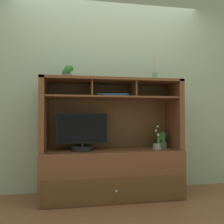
{
  "coord_description": "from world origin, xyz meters",
  "views": [
    {
      "loc": [
        -0.45,
        -2.69,
        0.96
      ],
      "look_at": [
        0.0,
        0.0,
        1.02
      ],
      "focal_mm": 36.31,
      "sensor_mm": 36.0,
      "label": 1
    }
  ],
  "objects": [
    {
      "name": "magazine_stack_left",
      "position": [
        0.01,
        -0.03,
        1.21
      ],
      "size": [
        0.39,
        0.29,
        0.03
      ],
      "color": "#3E7271",
      "rests_on": "media_console"
    },
    {
      "name": "tv_monitor",
      "position": [
        -0.36,
        -0.03,
        0.75
      ],
      "size": [
        0.59,
        0.26,
        0.44
      ],
      "color": "black",
      "rests_on": "media_console"
    },
    {
      "name": "potted_succulent",
      "position": [
        -0.53,
        0.03,
        1.48
      ],
      "size": [
        0.14,
        0.13,
        0.17
      ],
      "color": "#55555A",
      "rests_on": "media_console"
    },
    {
      "name": "floor_plane",
      "position": [
        0.0,
        0.0,
        -0.01
      ],
      "size": [
        6.0,
        6.0,
        0.02
      ],
      "primitive_type": "cube",
      "color": "brown",
      "rests_on": "ground"
    },
    {
      "name": "diffuser_bottle",
      "position": [
        0.54,
        -0.02,
        1.46
      ],
      "size": [
        0.07,
        0.07,
        0.3
      ],
      "color": "gray",
      "rests_on": "media_console"
    },
    {
      "name": "potted_orchid",
      "position": [
        0.55,
        -0.04,
        0.61
      ],
      "size": [
        0.11,
        0.11,
        0.29
      ],
      "color": "#8F9D95",
      "rests_on": "media_console"
    },
    {
      "name": "media_console",
      "position": [
        0.0,
        0.01,
        0.43
      ],
      "size": [
        1.65,
        0.54,
        1.4
      ],
      "color": "brown",
      "rests_on": "ground"
    },
    {
      "name": "potted_fern",
      "position": [
        0.64,
        0.01,
        0.66
      ],
      "size": [
        0.13,
        0.14,
        0.2
      ],
      "color": "#4A5549",
      "rests_on": "media_console"
    },
    {
      "name": "back_wall",
      "position": [
        0.0,
        0.29,
        1.4
      ],
      "size": [
        6.0,
        0.02,
        2.8
      ],
      "primitive_type": "cube",
      "color": "#96A78A",
      "rests_on": "ground"
    }
  ]
}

